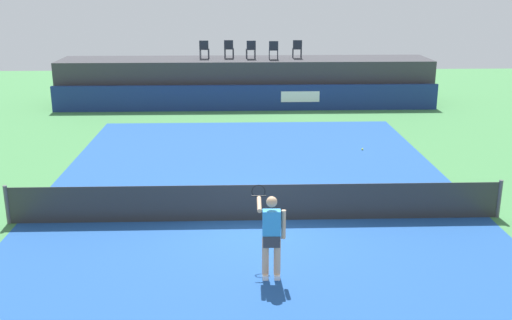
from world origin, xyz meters
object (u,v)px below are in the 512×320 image
at_px(net_post_far, 499,199).
at_px(tennis_ball, 362,149).
at_px(tennis_player, 271,234).
at_px(spectator_chair_left, 229,48).
at_px(spectator_chair_far_left, 204,49).
at_px(spectator_chair_far_right, 297,48).
at_px(spectator_chair_right, 274,49).
at_px(spectator_chair_center, 251,49).
at_px(net_post_near, 7,205).

bearing_deg(net_post_far, tennis_ball, 108.53).
bearing_deg(tennis_player, spectator_chair_left, 93.08).
xyz_separation_m(net_post_far, tennis_ball, (-2.16, 6.45, -0.46)).
xyz_separation_m(spectator_chair_far_left, spectator_chair_far_right, (4.54, 0.05, 0.00)).
distance_m(spectator_chair_far_right, tennis_player, 18.67).
xyz_separation_m(spectator_chair_right, tennis_ball, (2.69, -8.48, -2.66)).
height_order(spectator_chair_center, tennis_ball, spectator_chair_center).
distance_m(net_post_near, tennis_player, 7.10).
height_order(spectator_chair_far_left, tennis_player, spectator_chair_far_left).
bearing_deg(spectator_chair_left, spectator_chair_center, -14.92).
height_order(spectator_chair_center, spectator_chair_far_right, same).
height_order(spectator_chair_right, spectator_chair_far_right, same).
height_order(net_post_far, tennis_ball, net_post_far).
height_order(spectator_chair_far_left, net_post_far, spectator_chair_far_left).
bearing_deg(tennis_player, net_post_far, 26.99).
bearing_deg(spectator_chair_far_left, net_post_far, -61.85).
bearing_deg(spectator_chair_left, net_post_near, -109.21).
relative_size(spectator_chair_right, spectator_chair_far_right, 1.00).
bearing_deg(net_post_near, net_post_far, 0.00).
xyz_separation_m(spectator_chair_right, net_post_near, (-7.54, -14.93, -2.19)).
distance_m(spectator_chair_center, tennis_ball, 9.89).
bearing_deg(spectator_chair_left, spectator_chair_right, -14.25).
distance_m(spectator_chair_left, spectator_chair_far_right, 3.34).
relative_size(spectator_chair_left, tennis_player, 0.50).
height_order(spectator_chair_left, net_post_near, spectator_chair_left).
distance_m(spectator_chair_left, tennis_player, 18.65).
bearing_deg(net_post_near, spectator_chair_right, 63.20).
bearing_deg(spectator_chair_far_left, tennis_ball, -55.78).
relative_size(spectator_chair_far_left, tennis_ball, 13.06).
height_order(spectator_chair_left, spectator_chair_right, same).
bearing_deg(spectator_chair_center, net_post_far, -68.66).
xyz_separation_m(spectator_chair_far_left, spectator_chair_left, (1.20, 0.14, 0.00)).
distance_m(spectator_chair_far_left, spectator_chair_right, 3.37).
distance_m(spectator_chair_far_left, net_post_far, 17.53).
xyz_separation_m(spectator_chair_right, tennis_player, (-1.16, -17.99, -1.73)).
distance_m(spectator_chair_center, spectator_chair_far_right, 2.28).
bearing_deg(spectator_chair_left, net_post_far, -65.64).
height_order(spectator_chair_far_right, tennis_ball, spectator_chair_far_right).
bearing_deg(spectator_chair_center, tennis_ball, -66.65).
bearing_deg(net_post_near, spectator_chair_left, 70.79).
bearing_deg(net_post_far, spectator_chair_left, 114.36).
xyz_separation_m(spectator_chair_far_left, net_post_far, (8.20, -15.34, -2.19)).
bearing_deg(spectator_chair_far_right, net_post_far, -76.59).
height_order(spectator_chair_far_left, spectator_chair_center, same).
relative_size(spectator_chair_left, spectator_chair_right, 1.00).
xyz_separation_m(net_post_far, tennis_player, (-6.01, -3.06, 0.46)).
bearing_deg(net_post_far, spectator_chair_right, 108.01).
relative_size(spectator_chair_left, spectator_chair_far_right, 1.00).
bearing_deg(spectator_chair_center, net_post_near, -113.04).
distance_m(spectator_chair_center, net_post_near, 16.66).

